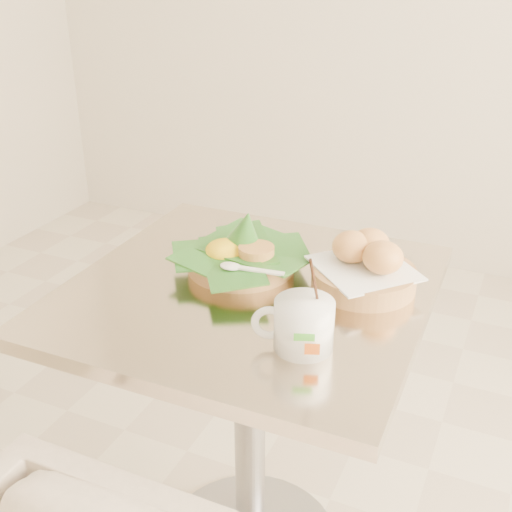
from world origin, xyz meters
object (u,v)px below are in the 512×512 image
at_px(bread_basket, 365,267).
at_px(coffee_mug, 302,324).
at_px(cafe_table, 249,376).
at_px(rice_basket, 241,252).

xyz_separation_m(bread_basket, coffee_mug, (-0.04, -0.26, 0.00)).
relative_size(bread_basket, coffee_mug, 1.42).
xyz_separation_m(cafe_table, rice_basket, (-0.05, 0.06, 0.26)).
xyz_separation_m(rice_basket, coffee_mug, (0.22, -0.22, 0.01)).
bearing_deg(bread_basket, rice_basket, -172.65).
bearing_deg(rice_basket, coffee_mug, -45.23).
xyz_separation_m(cafe_table, bread_basket, (0.21, 0.10, 0.26)).
distance_m(cafe_table, coffee_mug, 0.36).
relative_size(cafe_table, coffee_mug, 4.27).
relative_size(cafe_table, rice_basket, 2.67).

